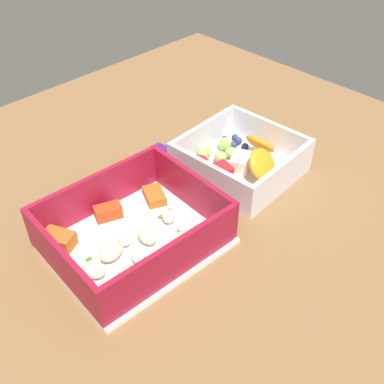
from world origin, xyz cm
name	(u,v)px	position (x,y,z in cm)	size (l,w,h in cm)	color
table_surface	(201,209)	(0.00, 0.00, 1.00)	(80.00, 80.00, 2.00)	brown
pasta_container	(132,233)	(-10.56, 0.40, 3.79)	(18.66, 15.67, 5.74)	white
fruit_bowl	(240,161)	(8.27, 0.94, 3.76)	(14.31, 14.38, 5.02)	white
candy_bar	(150,161)	(0.82, 10.60, 2.60)	(7.00, 2.40, 1.20)	#51197A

